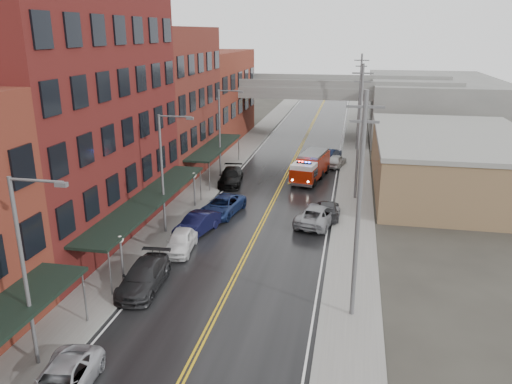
{
  "coord_description": "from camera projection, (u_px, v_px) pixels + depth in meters",
  "views": [
    {
      "loc": [
        6.72,
        -8.98,
        14.57
      ],
      "look_at": [
        -0.24,
        26.16,
        3.0
      ],
      "focal_mm": 35.0,
      "sensor_mm": 36.0,
      "label": 1
    }
  ],
  "objects": [
    {
      "name": "road",
      "position": [
        268.0,
        212.0,
        42.11
      ],
      "size": [
        11.0,
        160.0,
        0.02
      ],
      "primitive_type": "cube",
      "color": "black",
      "rests_on": "ground"
    },
    {
      "name": "sidewalk_left",
      "position": [
        185.0,
        206.0,
        43.44
      ],
      "size": [
        3.0,
        160.0,
        0.15
      ],
      "primitive_type": "cube",
      "color": "slate",
      "rests_on": "ground"
    },
    {
      "name": "sidewalk_right",
      "position": [
        355.0,
        217.0,
        40.74
      ],
      "size": [
        3.0,
        160.0,
        0.15
      ],
      "primitive_type": "cube",
      "color": "slate",
      "rests_on": "ground"
    },
    {
      "name": "curb_left",
      "position": [
        203.0,
        207.0,
        43.13
      ],
      "size": [
        0.3,
        160.0,
        0.15
      ],
      "primitive_type": "cube",
      "color": "gray",
      "rests_on": "ground"
    },
    {
      "name": "curb_right",
      "position": [
        335.0,
        216.0,
        41.04
      ],
      "size": [
        0.3,
        160.0,
        0.15
      ],
      "primitive_type": "cube",
      "color": "gray",
      "rests_on": "ground"
    },
    {
      "name": "brick_building_b",
      "position": [
        66.0,
        114.0,
        35.27
      ],
      "size": [
        9.0,
        20.0,
        18.0
      ],
      "primitive_type": "cube",
      "color": "#5A1818",
      "rests_on": "ground"
    },
    {
      "name": "brick_building_c",
      "position": [
        160.0,
        102.0,
        52.06
      ],
      "size": [
        9.0,
        15.0,
        15.0
      ],
      "primitive_type": "cube",
      "color": "maroon",
      "rests_on": "ground"
    },
    {
      "name": "brick_building_far",
      "position": [
        208.0,
        96.0,
        68.86
      ],
      "size": [
        9.0,
        20.0,
        12.0
      ],
      "primitive_type": "cube",
      "color": "maroon",
      "rests_on": "ground"
    },
    {
      "name": "tan_building",
      "position": [
        450.0,
        164.0,
        47.72
      ],
      "size": [
        14.0,
        22.0,
        5.0
      ],
      "primitive_type": "cube",
      "color": "olive",
      "rests_on": "ground"
    },
    {
      "name": "right_far_block",
      "position": [
        431.0,
        105.0,
        74.89
      ],
      "size": [
        18.0,
        30.0,
        8.0
      ],
      "primitive_type": "cube",
      "color": "slate",
      "rests_on": "ground"
    },
    {
      "name": "awning_1",
      "position": [
        149.0,
        199.0,
        36.04
      ],
      "size": [
        2.6,
        18.0,
        3.09
      ],
      "color": "black",
      "rests_on": "ground"
    },
    {
      "name": "awning_2",
      "position": [
        215.0,
        147.0,
        52.38
      ],
      "size": [
        2.6,
        13.0,
        3.09
      ],
      "color": "black",
      "rests_on": "ground"
    },
    {
      "name": "globe_lamp_1",
      "position": [
        121.0,
        249.0,
        29.51
      ],
      "size": [
        0.44,
        0.44,
        3.12
      ],
      "color": "#59595B",
      "rests_on": "ground"
    },
    {
      "name": "globe_lamp_2",
      "position": [
        194.0,
        182.0,
        42.58
      ],
      "size": [
        0.44,
        0.44,
        3.12
      ],
      "color": "#59595B",
      "rests_on": "ground"
    },
    {
      "name": "street_lamp_0",
      "position": [
        28.0,
        263.0,
        21.19
      ],
      "size": [
        2.64,
        0.22,
        9.0
      ],
      "color": "#59595B",
      "rests_on": "ground"
    },
    {
      "name": "street_lamp_1",
      "position": [
        165.0,
        167.0,
        36.12
      ],
      "size": [
        2.64,
        0.22,
        9.0
      ],
      "color": "#59595B",
      "rests_on": "ground"
    },
    {
      "name": "street_lamp_2",
      "position": [
        222.0,
        127.0,
        51.06
      ],
      "size": [
        2.64,
        0.22,
        9.0
      ],
      "color": "#59595B",
      "rests_on": "ground"
    },
    {
      "name": "utility_pole_0",
      "position": [
        359.0,
        205.0,
        24.84
      ],
      "size": [
        1.8,
        0.24,
        12.0
      ],
      "color": "#59595B",
      "rests_on": "ground"
    },
    {
      "name": "utility_pole_1",
      "position": [
        359.0,
        131.0,
        43.51
      ],
      "size": [
        1.8,
        0.24,
        12.0
      ],
      "color": "#59595B",
      "rests_on": "ground"
    },
    {
      "name": "utility_pole_2",
      "position": [
        359.0,
        101.0,
        62.18
      ],
      "size": [
        1.8,
        0.24,
        12.0
      ],
      "color": "#59595B",
      "rests_on": "ground"
    },
    {
      "name": "overpass",
      "position": [
        307.0,
        95.0,
        70.14
      ],
      "size": [
        40.0,
        10.0,
        7.5
      ],
      "color": "slate",
      "rests_on": "ground"
    },
    {
      "name": "fire_truck",
      "position": [
        310.0,
        166.0,
        50.92
      ],
      "size": [
        3.92,
        7.61,
        2.67
      ],
      "rotation": [
        0.0,
        0.0,
        -0.18
      ],
      "color": "#961A06",
      "rests_on": "ground"
    },
    {
      "name": "parked_car_left_2",
      "position": [
        61.0,
        383.0,
        20.64
      ],
      "size": [
        2.83,
        5.1,
        1.35
      ],
      "primitive_type": "imported",
      "rotation": [
        0.0,
        0.0,
        0.13
      ],
      "color": "#A5A6AD",
      "rests_on": "ground"
    },
    {
      "name": "parked_car_left_3",
      "position": [
        144.0,
        276.0,
        29.44
      ],
      "size": [
        2.52,
        5.45,
        1.54
      ],
      "primitive_type": "imported",
      "rotation": [
        0.0,
        0.0,
        0.07
      ],
      "color": "#232326",
      "rests_on": "ground"
    },
    {
      "name": "parked_car_left_4",
      "position": [
        181.0,
        241.0,
        34.51
      ],
      "size": [
        2.17,
        4.51,
        1.49
      ],
      "primitive_type": "imported",
      "rotation": [
        0.0,
        0.0,
        0.1
      ],
      "color": "white",
      "rests_on": "ground"
    },
    {
      "name": "parked_car_left_5",
      "position": [
        197.0,
        224.0,
        37.48
      ],
      "size": [
        2.76,
        4.91,
        1.53
      ],
      "primitive_type": "imported",
      "rotation": [
        0.0,
        0.0,
        -0.26
      ],
      "color": "black",
      "rests_on": "ground"
    },
    {
      "name": "parked_car_left_6",
      "position": [
        223.0,
        206.0,
        41.43
      ],
      "size": [
        3.32,
        5.7,
        1.49
      ],
      "primitive_type": "imported",
      "rotation": [
        0.0,
        0.0,
        -0.16
      ],
      "color": "navy",
      "rests_on": "ground"
    },
    {
      "name": "parked_car_left_7",
      "position": [
        231.0,
        177.0,
        49.61
      ],
      "size": [
        2.86,
        5.6,
        1.56
      ],
      "primitive_type": "imported",
      "rotation": [
        0.0,
        0.0,
        0.13
      ],
      "color": "black",
      "rests_on": "ground"
    },
    {
      "name": "parked_car_right_0",
      "position": [
        318.0,
        214.0,
        39.39
      ],
      "size": [
        3.75,
        6.02,
        1.55
      ],
      "primitive_type": "imported",
      "rotation": [
        0.0,
        0.0,
        2.92
      ],
      "color": "gray",
      "rests_on": "ground"
    },
    {
      "name": "parked_car_right_1",
      "position": [
        327.0,
        209.0,
        40.79
      ],
      "size": [
        2.11,
        4.74,
        1.35
      ],
      "primitive_type": "imported",
      "rotation": [
        0.0,
        0.0,
        3.19
      ],
      "color": "#292A2C",
      "rests_on": "ground"
    },
    {
      "name": "parked_car_right_2",
      "position": [
        336.0,
        161.0,
        56.1
      ],
      "size": [
        2.5,
        4.3,
        1.38
      ],
      "primitive_type": "imported",
      "rotation": [
        0.0,
        0.0,
        2.91
      ],
      "color": "silver",
      "rests_on": "ground"
    },
    {
      "name": "parked_car_right_3",
      "position": [
        330.0,
        154.0,
        59.0
      ],
      "size": [
        2.58,
        4.5,
        1.4
      ],
      "primitive_type": "imported",
      "rotation": [
        0.0,
        0.0,
        2.87
      ],
      "color": "black",
      "rests_on": "ground"
    }
  ]
}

